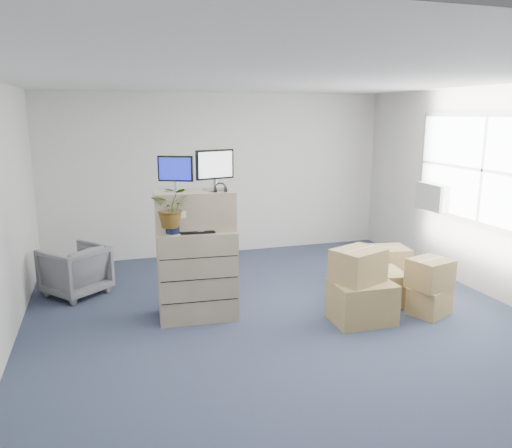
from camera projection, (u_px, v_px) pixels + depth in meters
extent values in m
plane|color=#23293F|center=(291.00, 331.00, 5.74)|extent=(7.00, 7.00, 0.00)
cube|color=silver|center=(219.00, 175.00, 8.71)|extent=(6.00, 0.02, 2.80)
cube|color=#969698|center=(485.00, 170.00, 6.70)|extent=(0.06, 2.72, 1.52)
cube|color=white|center=(483.00, 170.00, 6.69)|extent=(0.01, 2.60, 1.40)
cube|color=#BABAB5|center=(434.00, 197.00, 7.62)|extent=(0.24, 0.60, 0.40)
cube|color=gray|center=(197.00, 274.00, 6.05)|extent=(0.97, 0.64, 1.09)
cube|color=gray|center=(195.00, 210.00, 5.93)|extent=(0.96, 0.53, 0.47)
cube|color=#99999E|center=(176.00, 190.00, 5.86)|extent=(0.27, 0.24, 0.01)
cylinder|color=#99999E|center=(176.00, 186.00, 5.85)|extent=(0.04, 0.04, 0.10)
cube|color=black|center=(175.00, 169.00, 5.81)|extent=(0.39, 0.20, 0.30)
cube|color=navy|center=(175.00, 169.00, 5.79)|extent=(0.35, 0.16, 0.26)
cube|color=#99999E|center=(215.00, 190.00, 5.92)|extent=(0.30, 0.25, 0.02)
cylinder|color=#99999E|center=(215.00, 184.00, 5.91)|extent=(0.04, 0.04, 0.12)
cube|color=black|center=(215.00, 164.00, 5.86)|extent=(0.48, 0.16, 0.35)
cube|color=silver|center=(216.00, 165.00, 5.84)|extent=(0.43, 0.12, 0.30)
torus|color=black|center=(220.00, 189.00, 5.79)|extent=(0.14, 0.03, 0.14)
cube|color=black|center=(195.00, 232.00, 5.82)|extent=(0.46, 0.23, 0.02)
ellipsoid|color=silver|center=(223.00, 230.00, 5.87)|extent=(0.10, 0.06, 0.03)
cylinder|color=gray|center=(203.00, 219.00, 5.95)|extent=(0.07, 0.07, 0.26)
cube|color=silver|center=(196.00, 228.00, 6.01)|extent=(0.07, 0.06, 0.02)
cube|color=black|center=(196.00, 222.00, 5.99)|extent=(0.06, 0.04, 0.12)
cube|color=black|center=(220.00, 224.00, 6.14)|extent=(0.26, 0.23, 0.07)
cube|color=#3D75D1|center=(222.00, 218.00, 6.08)|extent=(0.29, 0.19, 0.10)
cylinder|color=#9BB491|center=(173.00, 234.00, 5.72)|extent=(0.20, 0.20, 0.02)
cylinder|color=black|center=(172.00, 228.00, 5.71)|extent=(0.17, 0.17, 0.13)
imported|color=#205718|center=(172.00, 211.00, 5.67)|extent=(0.54, 0.58, 0.37)
imported|color=#59595E|center=(75.00, 268.00, 6.82)|extent=(1.00, 0.99, 0.75)
cube|color=olive|center=(362.00, 302.00, 5.95)|extent=(0.73, 0.57, 0.49)
cube|color=olive|center=(429.00, 301.00, 6.19)|extent=(0.59, 0.55, 0.35)
cube|color=olive|center=(378.00, 286.00, 6.59)|extent=(0.72, 0.68, 0.42)
cube|color=olive|center=(358.00, 265.00, 5.89)|extent=(0.69, 0.63, 0.39)
cube|color=olive|center=(430.00, 274.00, 6.11)|extent=(0.56, 0.52, 0.36)
cube|color=olive|center=(381.00, 265.00, 7.30)|extent=(0.82, 0.59, 0.54)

